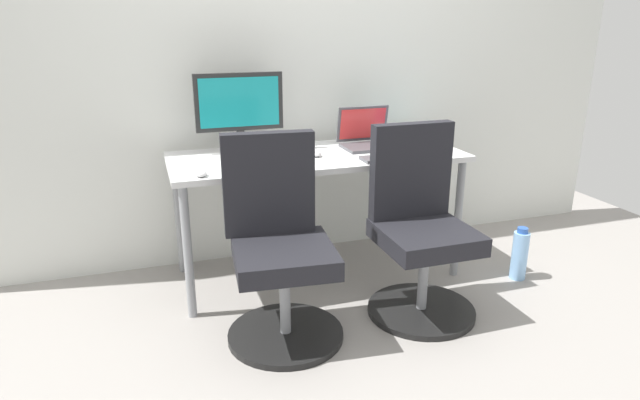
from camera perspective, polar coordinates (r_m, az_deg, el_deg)
name	(u,v)px	position (r m, az deg, el deg)	size (l,w,h in m)	color
ground_plane	(317,272)	(3.23, -0.28, -7.60)	(5.28, 5.28, 0.00)	gray
back_wall	(295,41)	(3.29, -2.60, 16.34)	(4.40, 0.04, 2.60)	silver
desk	(317,166)	(3.00, -0.30, 3.61)	(1.60, 0.65, 0.72)	silver
office_chair_left	(279,249)	(2.49, -4.31, -5.16)	(0.54, 0.54, 0.94)	black
office_chair_right	(420,231)	(2.73, 10.40, -3.20)	(0.54, 0.54, 0.94)	black
water_bottle_on_floor	(520,255)	(3.31, 20.21, -5.39)	(0.09, 0.09, 0.31)	#8CBFF2
desktop_monitor	(239,107)	(3.02, -8.46, 9.64)	(0.48, 0.18, 0.43)	#262626
open_laptop	(367,137)	(3.17, 4.98, 6.58)	(0.31, 0.26, 0.23)	#4C4C51
keyboard_by_monitor	(259,167)	(2.71, -6.46, 3.51)	(0.34, 0.12, 0.02)	silver
keyboard_by_laptop	(393,158)	(2.89, 7.66, 4.42)	(0.34, 0.12, 0.02)	#515156
mouse_by_monitor	(316,153)	(2.93, -0.47, 4.92)	(0.06, 0.10, 0.03)	#B7B7B7
mouse_by_laptop	(201,173)	(2.61, -12.43, 2.80)	(0.06, 0.10, 0.03)	silver
coffee_mug	(418,142)	(3.12, 10.28, 5.99)	(0.08, 0.08, 0.09)	purple
pen_cup	(260,151)	(2.84, -6.32, 5.14)	(0.07, 0.07, 0.10)	slate
notebook	(408,139)	(3.35, 9.26, 6.34)	(0.21, 0.15, 0.03)	teal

